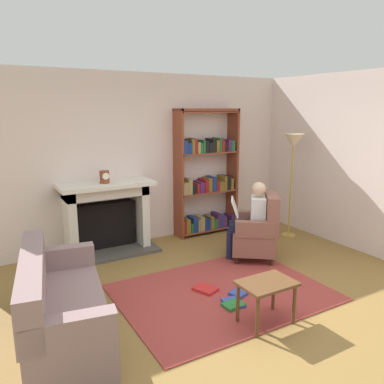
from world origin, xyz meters
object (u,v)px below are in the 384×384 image
(bookshelf, at_px, (206,177))
(side_table, at_px, (267,288))
(armchair_reading, at_px, (258,231))
(sofa_floral, at_px, (60,308))
(floor_lamp, at_px, (293,150))
(seated_reader, at_px, (251,217))
(fireplace, at_px, (107,215))
(mantel_clock, at_px, (105,177))

(bookshelf, bearing_deg, side_table, -110.13)
(armchair_reading, relative_size, sofa_floral, 0.54)
(floor_lamp, bearing_deg, seated_reader, -159.88)
(bookshelf, height_order, armchair_reading, bookshelf)
(fireplace, xyz_separation_m, side_table, (0.77, -2.75, -0.20))
(bookshelf, relative_size, sofa_floral, 1.20)
(bookshelf, distance_m, floor_lamp, 1.51)
(seated_reader, relative_size, side_table, 2.04)
(fireplace, bearing_deg, bookshelf, 1.13)
(mantel_clock, distance_m, floor_lamp, 3.05)
(bookshelf, xyz_separation_m, side_table, (-1.02, -2.79, -0.61))
(side_table, bearing_deg, fireplace, 105.67)
(bookshelf, bearing_deg, seated_reader, -93.36)
(sofa_floral, bearing_deg, floor_lamp, -65.08)
(armchair_reading, height_order, floor_lamp, floor_lamp)
(bookshelf, distance_m, side_table, 3.03)
(seated_reader, xyz_separation_m, side_table, (-0.94, -1.45, -0.24))
(armchair_reading, bearing_deg, seated_reader, -90.00)
(floor_lamp, bearing_deg, sofa_floral, -164.30)
(side_table, height_order, floor_lamp, floor_lamp)
(seated_reader, bearing_deg, side_table, 3.49)
(fireplace, distance_m, mantel_clock, 0.61)
(fireplace, distance_m, armchair_reading, 2.27)
(mantel_clock, relative_size, armchair_reading, 0.19)
(armchair_reading, bearing_deg, side_table, -0.41)
(fireplace, xyz_separation_m, sofa_floral, (-1.09, -1.99, -0.26))
(bookshelf, relative_size, seated_reader, 1.89)
(bookshelf, bearing_deg, fireplace, -178.87)
(fireplace, distance_m, floor_lamp, 3.16)
(fireplace, bearing_deg, floor_lamp, -16.56)
(armchair_reading, relative_size, seated_reader, 0.85)
(sofa_floral, bearing_deg, seated_reader, -67.02)
(bookshelf, height_order, floor_lamp, bookshelf)
(seated_reader, height_order, sofa_floral, seated_reader)
(seated_reader, relative_size, floor_lamp, 0.65)
(bookshelf, height_order, side_table, bookshelf)
(bookshelf, bearing_deg, floor_lamp, -38.91)
(side_table, bearing_deg, bookshelf, 69.87)
(mantel_clock, xyz_separation_m, sofa_floral, (-1.06, -1.89, -0.86))
(mantel_clock, bearing_deg, sofa_floral, -119.27)
(seated_reader, bearing_deg, armchair_reading, 90.00)
(mantel_clock, bearing_deg, fireplace, 72.07)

